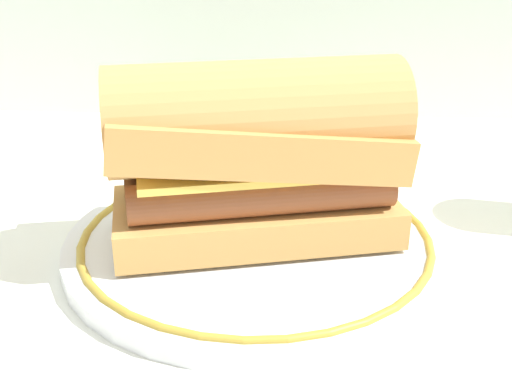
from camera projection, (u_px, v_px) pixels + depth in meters
name	position (u px, v px, depth m)	size (l,w,h in m)	color
ground_plane	(230.00, 251.00, 0.48)	(1.50, 1.50, 0.00)	white
plate	(256.00, 239.00, 0.48)	(0.27, 0.27, 0.01)	white
sausage_sandwich	(256.00, 148.00, 0.45)	(0.21, 0.13, 0.12)	tan
butter_knife	(229.00, 142.00, 0.68)	(0.11, 0.12, 0.01)	silver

